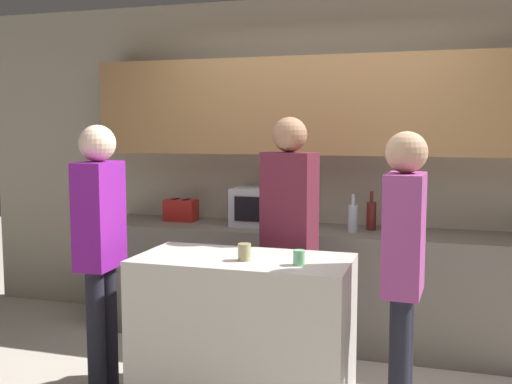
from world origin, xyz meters
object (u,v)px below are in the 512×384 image
bottle_2 (385,218)px  cup_0 (299,258)px  toaster (181,210)px  person_center (404,260)px  bottle_0 (353,218)px  microwave (267,206)px  person_left (100,237)px  person_right (289,223)px  cup_1 (244,252)px  bottle_1 (371,215)px

bottle_2 → cup_0: size_ratio=3.01×
toaster → person_center: 2.36m
toaster → bottle_0: bottle_0 is taller
microwave → toaster: 0.75m
person_left → person_right: person_right is taller
bottle_2 → cup_1: bottle_2 is taller
person_center → bottle_1: bearing=15.7°
person_center → person_right: 0.98m
microwave → person_left: (-0.64, -1.42, -0.03)m
cup_0 → microwave: bearing=112.3°
person_right → cup_0: bearing=121.1°
bottle_1 → cup_1: (-0.54, -1.45, -0.03)m
cup_0 → person_center: size_ratio=0.05×
cup_0 → cup_1: 0.32m
microwave → cup_1: size_ratio=5.44×
bottle_0 → bottle_2: 0.28m
person_left → person_right: 1.20m
bottle_0 → person_left: (-1.35, -1.30, 0.01)m
bottle_2 → cup_0: 1.54m
bottle_1 → person_right: person_right is taller
person_left → bottle_1: bearing=130.6°
cup_0 → bottle_0: bearing=85.6°
bottle_1 → toaster: bearing=-179.9°
cup_0 → cup_1: cup_1 is taller
microwave → bottle_1: size_ratio=1.75×
cup_0 → person_left: size_ratio=0.05×
bottle_0 → bottle_1: (0.12, 0.13, 0.01)m
bottle_1 → bottle_2: bearing=14.9°
microwave → cup_1: microwave is taller
cup_1 → person_right: bearing=81.4°
toaster → person_center: bearing=-36.8°
bottle_0 → bottle_1: bearing=46.8°
person_center → bottle_2: bearing=11.5°
person_left → person_right: (1.02, 0.62, 0.04)m
bottle_1 → cup_0: (-0.23, -1.47, -0.03)m
cup_1 → cup_0: bearing=-4.0°
microwave → toaster: (-0.75, 0.00, -0.06)m
bottle_0 → cup_0: size_ratio=3.45×
bottle_0 → person_right: (-0.32, -0.68, 0.04)m
toaster → bottle_0: (1.45, -0.13, 0.02)m
bottle_0 → person_left: person_left is taller
microwave → person_left: 1.56m
cup_1 → bottle_0: bearing=72.3°
person_left → person_center: person_left is taller
cup_1 → person_center: size_ratio=0.06×
bottle_0 → cup_0: bottle_0 is taller
microwave → cup_0: (0.60, -1.47, -0.07)m
microwave → bottle_2: (0.93, 0.03, -0.06)m
bottle_0 → cup_1: (-0.42, -1.32, -0.02)m
bottle_1 → cup_0: 1.49m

